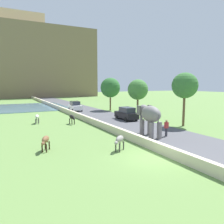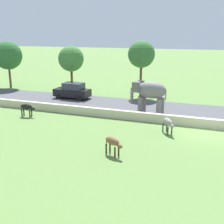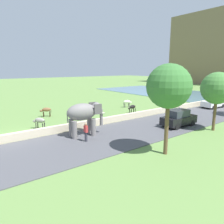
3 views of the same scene
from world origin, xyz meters
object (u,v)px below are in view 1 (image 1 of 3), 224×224
(car_black, at_px, (126,114))
(cow_brown, at_px, (45,140))
(cow_white, at_px, (37,117))
(car_white, at_px, (75,106))
(cow_black, at_px, (72,117))
(cow_grey, at_px, (119,140))
(elephant, at_px, (150,116))
(person_beside_elephant, at_px, (166,128))

(car_black, bearing_deg, cow_brown, -143.49)
(cow_brown, distance_m, cow_white, 12.34)
(car_white, height_order, cow_black, car_white)
(cow_grey, bearing_deg, cow_black, 89.40)
(cow_grey, distance_m, cow_white, 15.18)
(elephant, bearing_deg, cow_brown, -179.66)
(elephant, height_order, person_beside_elephant, elephant)
(cow_white, bearing_deg, cow_brown, -95.94)
(person_beside_elephant, height_order, cow_brown, person_beside_elephant)
(elephant, bearing_deg, cow_black, 114.66)
(cow_brown, bearing_deg, car_black, 36.51)
(elephant, xyz_separation_m, cow_white, (-8.31, 12.21, -1.20))
(cow_black, bearing_deg, car_white, 70.41)
(person_beside_elephant, distance_m, cow_black, 12.11)
(cow_grey, bearing_deg, person_beside_elephant, 16.40)
(cow_brown, xyz_separation_m, cow_white, (1.28, 12.27, 0.00))
(cow_grey, bearing_deg, cow_brown, 153.63)
(cow_black, xyz_separation_m, cow_brown, (-5.08, -9.88, 0.00))
(person_beside_elephant, xyz_separation_m, car_black, (1.66, 10.07, 0.03))
(cow_black, bearing_deg, person_beside_elephant, -60.48)
(person_beside_elephant, relative_size, cow_black, 1.16)
(elephant, height_order, car_black, elephant)
(elephant, relative_size, cow_grey, 2.72)
(person_beside_elephant, relative_size, cow_grey, 1.25)
(car_white, bearing_deg, person_beside_elephant, -86.32)
(cow_grey, relative_size, cow_white, 0.92)
(car_black, relative_size, cow_white, 2.84)
(cow_brown, bearing_deg, car_white, 66.94)
(cow_black, bearing_deg, cow_brown, -117.23)
(cow_brown, xyz_separation_m, cow_grey, (4.95, -2.46, 0.00))
(car_white, distance_m, cow_black, 13.37)
(cow_brown, bearing_deg, elephant, 0.34)
(cow_brown, relative_size, cow_grey, 1.06)
(car_white, bearing_deg, cow_grey, -100.48)
(person_beside_elephant, bearing_deg, car_white, 93.68)
(car_white, height_order, cow_grey, car_white)
(car_white, relative_size, cow_grey, 3.12)
(car_white, bearing_deg, cow_brown, -113.06)
(car_black, height_order, cow_brown, car_black)
(cow_black, height_order, cow_grey, same)
(cow_grey, bearing_deg, cow_white, 104.02)
(elephant, xyz_separation_m, car_white, (-0.03, 22.41, -1.14))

